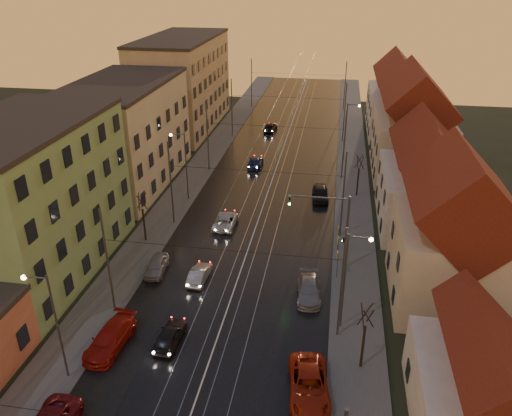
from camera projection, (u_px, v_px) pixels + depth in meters
The scene contains 43 objects.
road at pixel (275, 172), 65.24m from camera, with size 16.00×120.00×0.04m, color black.
sidewalk_left at pixel (201, 167), 66.67m from camera, with size 4.00×120.00×0.15m, color #4C4C4C.
sidewalk_right at pixel (352, 176), 63.76m from camera, with size 4.00×120.00×0.15m, color #4C4C4C.
tram_rail_0 at pixel (258, 171), 65.54m from camera, with size 0.06×120.00×0.03m, color gray.
tram_rail_1 at pixel (269, 171), 65.33m from camera, with size 0.06×120.00×0.03m, color gray.
tram_rail_2 at pixel (281, 172), 65.11m from camera, with size 0.06×120.00×0.03m, color gray.
tram_rail_3 at pixel (292, 173), 64.90m from camera, with size 0.06×120.00×0.03m, color gray.
apartment_left_1 at pixel (30, 202), 41.89m from camera, with size 10.00×18.00×13.00m, color #6E9961.
apartment_left_2 at pixel (125, 135), 59.83m from camera, with size 10.00×20.00×12.00m, color beige.
apartment_left_3 at pixel (183, 84), 80.66m from camera, with size 10.00×24.00×14.00m, color tan.
house_right_0 at pixel (491, 394), 27.81m from camera, with size 8.16×10.20×5.80m.
house_right_1 at pixel (454, 240), 38.22m from camera, with size 8.67×10.20×10.80m.
house_right_2 at pixel (428, 184), 50.10m from camera, with size 9.18×12.24×9.20m.
house_right_3 at pixel (412, 129), 62.88m from camera, with size 9.18×14.28×11.50m.
house_right_4 at pixel (398, 100), 79.16m from camera, with size 9.18×16.32×10.00m.
catenary_pole_l_1 at pixel (108, 263), 37.05m from camera, with size 0.16×0.16×9.00m, color #595B60.
catenary_pole_r_1 at pixel (342, 285), 34.54m from camera, with size 0.16×0.16×9.00m, color #595B60.
catenary_pole_l_2 at pixel (171, 184), 50.34m from camera, with size 0.16×0.16×9.00m, color #595B60.
catenary_pole_r_2 at pixel (343, 196), 47.84m from camera, with size 0.16×0.16×9.00m, color #595B60.
catenary_pole_l_3 at pixel (208, 138), 63.63m from camera, with size 0.16×0.16×9.00m, color #595B60.
catenary_pole_r_3 at pixel (344, 145), 61.13m from camera, with size 0.16×0.16×9.00m, color #595B60.
catenary_pole_l_4 at pixel (232, 108), 76.92m from camera, with size 0.16×0.16×9.00m, color #595B60.
catenary_pole_r_4 at pixel (345, 113), 74.42m from camera, with size 0.16×0.16×9.00m, color #595B60.
catenary_pole_l_5 at pixel (252, 83), 92.87m from camera, with size 0.16×0.16×9.00m, color #595B60.
catenary_pole_r_5 at pixel (345, 87), 90.37m from camera, with size 0.16×0.16×9.00m, color #595B60.
street_lamp_0 at pixel (51, 317), 30.75m from camera, with size 1.75×0.32×8.00m.
street_lamp_1 at pixel (349, 273), 35.19m from camera, with size 1.75×0.32×8.00m.
street_lamp_2 at pixel (183, 160), 55.56m from camera, with size 1.75×0.32×8.00m.
street_lamp_3 at pixel (348, 126), 67.09m from camera, with size 1.75×0.32×8.00m.
traffic_light_mast at pixel (336, 223), 42.56m from camera, with size 5.30×0.32×7.20m.
bare_tree_0 at pixel (144, 219), 47.91m from camera, with size 1.09×1.09×5.11m.
bare_tree_1 at pixel (364, 339), 32.54m from camera, with size 1.09×1.09×5.11m.
bare_tree_2 at pixel (358, 177), 57.32m from camera, with size 1.09×1.09×5.11m.
driving_car_0 at pixel (170, 335), 35.56m from camera, with size 1.56×3.88×1.32m, color black.
driving_car_1 at pixel (199, 274), 42.68m from camera, with size 1.30×3.73×1.23m, color #9E9DA3.
driving_car_2 at pixel (226, 221), 51.55m from camera, with size 2.09×4.54×1.26m, color #BABABA.
driving_car_3 at pixel (255, 162), 66.89m from camera, with size 1.78×4.38×1.27m, color navy.
driving_car_4 at pixel (270, 127), 80.93m from camera, with size 1.68×4.17×1.42m, color black.
parked_left_2 at pixel (110, 339), 35.13m from camera, with size 2.09×5.14×1.49m, color #A21710.
parked_left_3 at pixel (157, 266), 43.83m from camera, with size 1.53×3.80×1.30m, color #A2A2A8.
parked_right_0 at pixel (309, 384), 31.29m from camera, with size 2.48×5.38×1.50m, color #A92610.
parked_right_1 at pixel (309, 290), 40.53m from camera, with size 1.87×4.59×1.33m, color gray.
parked_right_2 at pixel (320, 194), 57.30m from camera, with size 1.81×4.50×1.53m, color black.
Camera 1 is at (7.37, -20.26, 24.48)m, focal length 35.00 mm.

